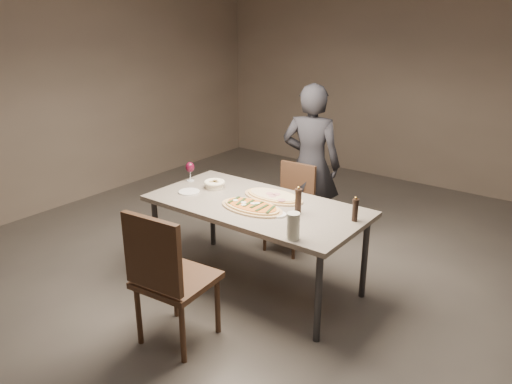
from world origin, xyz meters
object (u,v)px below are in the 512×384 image
Objects in this scene: bread_basket at (214,184)px; carafe at (293,226)px; chair_far at (292,202)px; zucchini_pizza at (252,207)px; pepper_mill_left at (298,201)px; chair_near at (167,273)px; diner at (311,165)px; dining_table at (256,210)px; ham_pizza at (273,196)px.

carafe is at bearing -22.33° from bread_basket.
chair_far is (0.35, 0.74, -0.32)m from bread_basket.
pepper_mill_left is at bearing 8.77° from zucchini_pizza.
chair_near is 1.86m from chair_far.
carafe reaches higher than zucchini_pizza.
diner is (-0.51, 1.04, -0.05)m from pepper_mill_left.
pepper_mill_left is 0.26× the size of chair_far.
bread_basket is at bearing 51.25° from diner.
chair_near reaches higher than zucchini_pizza.
dining_table is 8.10× the size of pepper_mill_left.
carafe is at bearing -59.87° from ham_pizza.
chair_far is at bearing 62.01° from diner.
chair_far is 0.41m from diner.
chair_near is (0.54, -1.11, -0.22)m from bread_basket.
bread_basket is 0.22× the size of chair_far.
bread_basket reaches higher than ham_pizza.
dining_table is 0.42m from pepper_mill_left.
chair_far is (-0.56, 0.79, -0.38)m from pepper_mill_left.
diner is at bearing 116.05° from pepper_mill_left.
zucchini_pizza is at bearing -70.10° from dining_table.
dining_table is 1.12× the size of diner.
chair_far is (-0.17, 0.82, -0.22)m from dining_table.
ham_pizza is at bearing 105.71° from chair_far.
ham_pizza is at bearing 134.75° from carafe.
chair_near is (-0.02, -0.91, -0.20)m from zucchini_pizza.
diner reaches higher than dining_table.
carafe reaches higher than ham_pizza.
ham_pizza is (-0.00, 0.30, -0.00)m from zucchini_pizza.
ham_pizza is 0.89m from diner.
carafe is 1.48m from chair_far.
carafe is 0.19× the size of chair_near.
bread_basket is (-0.56, 0.19, 0.02)m from zucchini_pizza.
chair_far is (-0.21, 0.63, -0.30)m from ham_pizza.
dining_table is at bearing 147.85° from carafe.
pepper_mill_left is (0.39, 0.03, 0.16)m from dining_table.
zucchini_pizza is at bearing -19.07° from bread_basket.
dining_table is 9.63× the size of bread_basket.
pepper_mill_left reaches higher than dining_table.
chair_near is 1.21× the size of chair_far.
dining_table is at bearing 85.61° from chair_near.
diner is at bearing 85.79° from ham_pizza.
carafe is at bearing 42.31° from chair_near.
chair_far is at bearing 90.46° from chair_near.
pepper_mill_left is at bearing 118.19° from carafe.
dining_table is 1.08m from diner.
diner reaches higher than pepper_mill_left.
bread_basket is 1.25m from chair_near.
chair_far is at bearing 93.87° from ham_pizza.
diner is at bearing 67.76° from bread_basket.
carafe reaches higher than dining_table.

